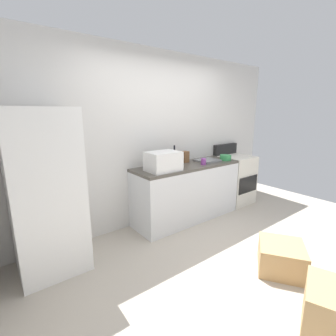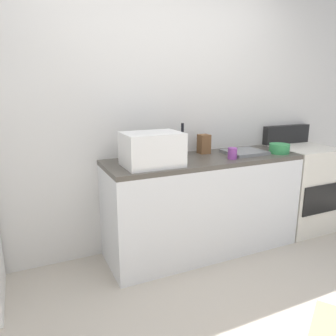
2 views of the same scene
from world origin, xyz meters
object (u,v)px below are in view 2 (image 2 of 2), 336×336
object	(u,v)px
stove_oven	(299,186)
microwave	(152,149)
coffee_mug	(232,153)
mixing_bowl	(279,148)
wine_bottle	(182,144)
knife_block	(204,144)

from	to	relation	value
stove_oven	microwave	size ratio (longest dim) A/B	2.39
coffee_mug	mixing_bowl	size ratio (longest dim) A/B	0.53
wine_bottle	coffee_mug	bearing A→B (deg)	-42.98
stove_oven	mixing_bowl	xyz separation A→B (m)	(-0.47, -0.14, 0.48)
microwave	knife_block	distance (m)	0.68
stove_oven	knife_block	size ratio (longest dim) A/B	6.11
microwave	wine_bottle	size ratio (longest dim) A/B	1.53
stove_oven	knife_block	bearing A→B (deg)	172.05
microwave	mixing_bowl	bearing A→B (deg)	-1.83
knife_block	mixing_bowl	xyz separation A→B (m)	(0.66, -0.30, -0.04)
stove_oven	knife_block	distance (m)	1.25
wine_bottle	mixing_bowl	size ratio (longest dim) A/B	1.58
stove_oven	coffee_mug	world-z (taller)	stove_oven
microwave	coffee_mug	xyz separation A→B (m)	(0.73, -0.06, -0.09)
wine_bottle	knife_block	world-z (taller)	wine_bottle
mixing_bowl	stove_oven	bearing A→B (deg)	16.57
coffee_mug	stove_oven	bearing A→B (deg)	8.96
microwave	coffee_mug	bearing A→B (deg)	-5.03
coffee_mug	knife_block	world-z (taller)	knife_block
stove_oven	wine_bottle	world-z (taller)	wine_bottle
stove_oven	mixing_bowl	bearing A→B (deg)	-163.43
coffee_mug	knife_block	bearing A→B (deg)	107.46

